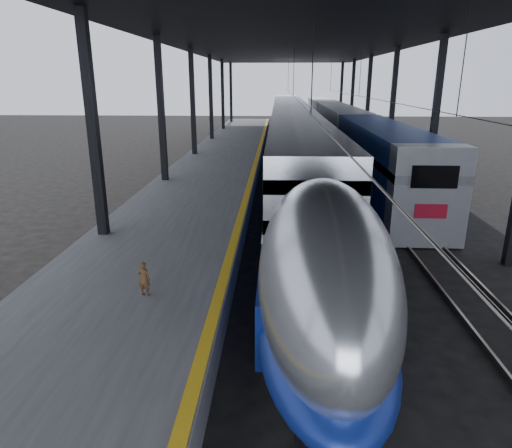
{
  "coord_description": "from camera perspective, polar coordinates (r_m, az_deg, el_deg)",
  "views": [
    {
      "loc": [
        0.85,
        -11.39,
        6.64
      ],
      "look_at": [
        0.16,
        3.29,
        2.0
      ],
      "focal_mm": 32.0,
      "sensor_mm": 36.0,
      "label": 1
    }
  ],
  "objects": [
    {
      "name": "canopy",
      "position": [
        31.51,
        4.95,
        21.97
      ],
      "size": [
        18.0,
        75.0,
        9.47
      ],
      "color": "black",
      "rests_on": "ground"
    },
    {
      "name": "second_train",
      "position": [
        45.75,
        10.62,
        11.56
      ],
      "size": [
        3.04,
        56.05,
        4.19
      ],
      "color": "navy",
      "rests_on": "ground"
    },
    {
      "name": "rails",
      "position": [
        32.28,
        9.17,
        5.57
      ],
      "size": [
        6.52,
        80.0,
        0.16
      ],
      "color": "slate",
      "rests_on": "ground"
    },
    {
      "name": "platform",
      "position": [
        32.28,
        -5.14,
        6.49
      ],
      "size": [
        6.0,
        80.0,
        1.0
      ],
      "primitive_type": "cube",
      "color": "#4C4C4F",
      "rests_on": "ground"
    },
    {
      "name": "yellow_strip",
      "position": [
        31.93,
        -0.14,
        7.36
      ],
      "size": [
        0.3,
        80.0,
        0.01
      ],
      "primitive_type": "cube",
      "color": "gold",
      "rests_on": "platform"
    },
    {
      "name": "tgv_train",
      "position": [
        37.65,
        4.5,
        10.61
      ],
      "size": [
        3.2,
        65.2,
        4.59
      ],
      "color": "#B6B8BE",
      "rests_on": "ground"
    },
    {
      "name": "ground",
      "position": [
        13.21,
        -1.4,
        -12.65
      ],
      "size": [
        160.0,
        160.0,
        0.0
      ],
      "primitive_type": "plane",
      "color": "black",
      "rests_on": "ground"
    },
    {
      "name": "child",
      "position": [
        12.84,
        -13.8,
        -6.66
      ],
      "size": [
        0.4,
        0.31,
        0.98
      ],
      "primitive_type": "imported",
      "rotation": [
        0.0,
        0.0,
        2.9
      ],
      "color": "#4F341A",
      "rests_on": "platform"
    }
  ]
}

